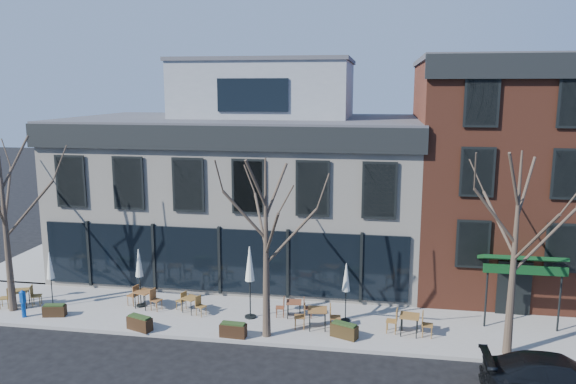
% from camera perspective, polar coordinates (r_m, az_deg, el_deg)
% --- Properties ---
extents(ground, '(120.00, 120.00, 0.00)m').
position_cam_1_polar(ground, '(27.01, -6.82, -10.69)').
color(ground, black).
rests_on(ground, ground).
extents(sidewalk_front, '(33.50, 4.70, 0.15)m').
position_cam_1_polar(sidewalk_front, '(24.34, -0.73, -12.87)').
color(sidewalk_front, gray).
rests_on(sidewalk_front, ground).
extents(sidewalk_side, '(4.50, 12.00, 0.15)m').
position_cam_1_polar(sidewalk_side, '(36.65, -21.31, -5.50)').
color(sidewalk_side, gray).
rests_on(sidewalk_side, ground).
extents(corner_building, '(18.39, 10.39, 11.10)m').
position_cam_1_polar(corner_building, '(30.48, -4.22, 1.03)').
color(corner_building, beige).
rests_on(corner_building, ground).
extents(red_brick_building, '(8.20, 11.78, 11.18)m').
position_cam_1_polar(red_brick_building, '(29.95, 20.52, 1.98)').
color(red_brick_building, brown).
rests_on(red_brick_building, ground).
extents(tree_corner, '(3.93, 3.98, 7.92)m').
position_cam_1_polar(tree_corner, '(26.75, -26.81, -2.48)').
color(tree_corner, '#382B21').
rests_on(tree_corner, sidewalk_front).
extents(tree_mid, '(3.50, 3.55, 7.04)m').
position_cam_1_polar(tree_mid, '(21.50, -2.22, -5.54)').
color(tree_mid, '#382B21').
rests_on(tree_mid, sidewalk_front).
extents(tree_right, '(3.72, 3.77, 7.48)m').
position_cam_1_polar(tree_right, '(21.55, 22.04, -5.66)').
color(tree_right, '#382B21').
rests_on(tree_right, sidewalk_front).
extents(parked_sedan, '(4.72, 1.96, 1.36)m').
position_cam_1_polar(parked_sedan, '(20.60, 25.74, -16.68)').
color(parked_sedan, black).
rests_on(parked_sedan, ground).
extents(call_box, '(0.24, 0.24, 1.22)m').
position_cam_1_polar(call_box, '(26.67, -25.32, -10.13)').
color(call_box, '#0B3C95').
rests_on(call_box, sidewalk_front).
extents(cafe_set_0, '(1.81, 1.05, 0.93)m').
position_cam_1_polar(cafe_set_0, '(27.98, -25.53, -9.55)').
color(cafe_set_0, brown).
rests_on(cafe_set_0, sidewalk_front).
extents(cafe_set_1, '(1.82, 0.94, 0.94)m').
position_cam_1_polar(cafe_set_1, '(26.02, -14.39, -10.31)').
color(cafe_set_1, brown).
rests_on(cafe_set_1, sidewalk_front).
extents(cafe_set_2, '(1.60, 1.02, 0.83)m').
position_cam_1_polar(cafe_set_2, '(25.09, -9.84, -11.05)').
color(cafe_set_2, brown).
rests_on(cafe_set_2, sidewalk_front).
extents(cafe_set_3, '(1.62, 0.71, 0.84)m').
position_cam_1_polar(cafe_set_3, '(24.29, 0.61, -11.63)').
color(cafe_set_3, brown).
rests_on(cafe_set_3, sidewalk_front).
extents(cafe_set_4, '(1.96, 0.85, 1.01)m').
position_cam_1_polar(cafe_set_4, '(23.20, 3.01, -12.50)').
color(cafe_set_4, brown).
rests_on(cafe_set_4, sidewalk_front).
extents(cafe_set_5, '(1.89, 0.82, 0.98)m').
position_cam_1_polar(cafe_set_5, '(23.17, 12.23, -12.82)').
color(cafe_set_5, brown).
rests_on(cafe_set_5, sidewalk_front).
extents(umbrella_0, '(0.40, 0.40, 2.53)m').
position_cam_1_polar(umbrella_0, '(26.95, -23.02, -7.18)').
color(umbrella_0, black).
rests_on(umbrella_0, sidewalk_front).
extents(umbrella_1, '(0.42, 0.42, 2.64)m').
position_cam_1_polar(umbrella_1, '(25.78, -14.89, -7.29)').
color(umbrella_1, black).
rests_on(umbrella_1, sidewalk_front).
extents(umbrella_2, '(0.50, 0.50, 3.12)m').
position_cam_1_polar(umbrella_2, '(23.68, -3.91, -7.68)').
color(umbrella_2, black).
rests_on(umbrella_2, sidewalk_front).
extents(umbrella_3, '(0.40, 0.40, 2.50)m').
position_cam_1_polar(umbrella_3, '(23.55, 5.92, -8.94)').
color(umbrella_3, black).
rests_on(umbrella_3, sidewalk_front).
extents(planter_0, '(0.99, 0.54, 0.52)m').
position_cam_1_polar(planter_0, '(26.39, -22.63, -11.03)').
color(planter_0, black).
rests_on(planter_0, sidewalk_front).
extents(planter_1, '(1.13, 0.75, 0.59)m').
position_cam_1_polar(planter_1, '(23.91, -14.83, -12.73)').
color(planter_1, black).
rests_on(planter_1, sidewalk_front).
extents(planter_2, '(1.05, 0.47, 0.58)m').
position_cam_1_polar(planter_2, '(22.67, -5.59, -13.76)').
color(planter_2, black).
rests_on(planter_2, sidewalk_front).
extents(planter_3, '(1.13, 0.80, 0.59)m').
position_cam_1_polar(planter_3, '(22.62, 5.74, -13.81)').
color(planter_3, '#312410').
rests_on(planter_3, sidewalk_front).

